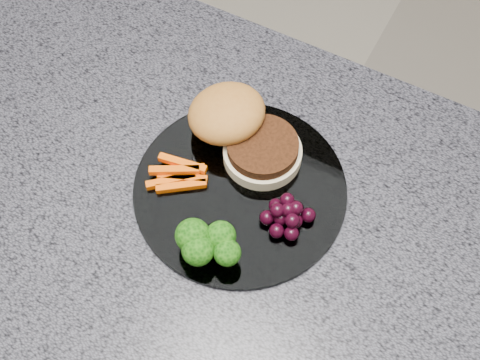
% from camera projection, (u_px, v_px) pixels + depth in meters
% --- Properties ---
extents(island_cabinet, '(1.20, 0.60, 0.86)m').
position_uv_depth(island_cabinet, '(177.00, 312.00, 1.23)').
color(island_cabinet, brown).
rests_on(island_cabinet, ground).
extents(countertop, '(1.20, 0.60, 0.04)m').
position_uv_depth(countertop, '(147.00, 192.00, 0.84)').
color(countertop, '#4F4F59').
rests_on(countertop, island_cabinet).
extents(plate, '(0.26, 0.26, 0.01)m').
position_uv_depth(plate, '(240.00, 190.00, 0.81)').
color(plate, white).
rests_on(plate, countertop).
extents(burger, '(0.18, 0.13, 0.05)m').
position_uv_depth(burger, '(239.00, 129.00, 0.83)').
color(burger, beige).
rests_on(burger, plate).
extents(carrot_sticks, '(0.07, 0.06, 0.02)m').
position_uv_depth(carrot_sticks, '(179.00, 175.00, 0.81)').
color(carrot_sticks, '#FD5B04').
rests_on(carrot_sticks, plate).
extents(broccoli, '(0.08, 0.06, 0.05)m').
position_uv_depth(broccoli, '(206.00, 243.00, 0.74)').
color(broccoli, olive).
rests_on(broccoli, plate).
extents(grape_bunch, '(0.06, 0.05, 0.03)m').
position_uv_depth(grape_bunch, '(287.00, 215.00, 0.78)').
color(grape_bunch, black).
rests_on(grape_bunch, plate).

